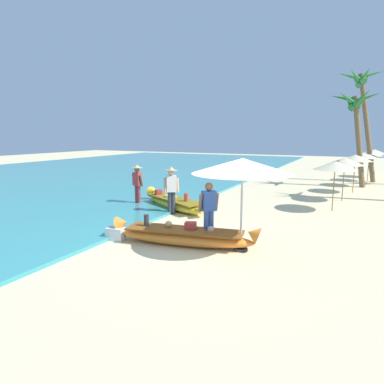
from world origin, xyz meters
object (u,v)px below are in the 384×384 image
at_px(patio_umbrella_large, 243,166).
at_px(cooler_box, 116,234).
at_px(palm_tree_leaning_seaward, 362,92).
at_px(person_tourist_customer, 209,209).
at_px(palm_tree_far_behind, 356,110).
at_px(person_vendor_assistant, 137,182).
at_px(boat_orange_foreground, 184,236).
at_px(boat_yellow_midground, 175,203).
at_px(person_vendor_hatted, 171,187).

xyz_separation_m(patio_umbrella_large, cooler_box, (-3.39, -0.73, -1.97)).
bearing_deg(palm_tree_leaning_seaward, person_tourist_customer, -102.62).
height_order(person_tourist_customer, cooler_box, person_tourist_customer).
xyz_separation_m(person_tourist_customer, palm_tree_far_behind, (3.19, 12.66, 3.28)).
bearing_deg(palm_tree_far_behind, cooler_box, -112.62).
relative_size(person_tourist_customer, cooler_box, 3.26).
bearing_deg(person_vendor_assistant, palm_tree_leaning_seaward, 56.16).
relative_size(person_vendor_assistant, palm_tree_far_behind, 0.32).
relative_size(patio_umbrella_large, cooler_box, 4.89).
bearing_deg(patio_umbrella_large, person_vendor_assistant, 148.75).
height_order(palm_tree_leaning_seaward, palm_tree_far_behind, palm_tree_leaning_seaward).
xyz_separation_m(boat_orange_foreground, cooler_box, (-1.91, -0.47, -0.07)).
xyz_separation_m(person_tourist_customer, palm_tree_leaning_seaward, (3.41, 15.23, 4.46)).
relative_size(person_vendor_assistant, cooler_box, 3.30).
distance_m(boat_orange_foreground, cooler_box, 1.97).
distance_m(person_tourist_customer, person_vendor_assistant, 5.65).
bearing_deg(patio_umbrella_large, palm_tree_far_behind, 80.04).
distance_m(patio_umbrella_large, palm_tree_leaning_seaward, 15.90).
height_order(boat_yellow_midground, palm_tree_leaning_seaward, palm_tree_leaning_seaward).
relative_size(boat_orange_foreground, person_tourist_customer, 2.43).
bearing_deg(person_tourist_customer, palm_tree_leaning_seaward, 77.38).
height_order(boat_yellow_midground, patio_umbrella_large, patio_umbrella_large).
height_order(palm_tree_leaning_seaward, cooler_box, palm_tree_leaning_seaward).
relative_size(person_vendor_hatted, palm_tree_leaning_seaward, 0.26).
bearing_deg(person_vendor_assistant, person_vendor_hatted, -21.12).
xyz_separation_m(boat_orange_foreground, person_tourist_customer, (0.54, 0.39, 0.70)).
height_order(boat_orange_foreground, person_vendor_assistant, person_vendor_assistant).
bearing_deg(person_vendor_assistant, cooler_box, -62.09).
relative_size(person_tourist_customer, person_vendor_assistant, 0.99).
distance_m(person_tourist_customer, patio_umbrella_large, 1.53).
distance_m(palm_tree_leaning_seaward, cooler_box, 17.91).
xyz_separation_m(person_vendor_assistant, palm_tree_leaning_seaward, (8.03, 11.98, 4.43)).
bearing_deg(palm_tree_leaning_seaward, patio_umbrella_large, -99.12).
bearing_deg(boat_orange_foreground, palm_tree_far_behind, 74.06).
distance_m(person_vendor_assistant, palm_tree_far_behind, 12.66).
distance_m(palm_tree_leaning_seaward, palm_tree_far_behind, 2.83).
bearing_deg(person_vendor_hatted, person_vendor_assistant, 158.88).
height_order(boat_orange_foreground, cooler_box, boat_orange_foreground).
bearing_deg(cooler_box, boat_yellow_midground, 89.46).
height_order(person_vendor_hatted, patio_umbrella_large, patio_umbrella_large).
bearing_deg(palm_tree_leaning_seaward, boat_orange_foreground, -104.19).
bearing_deg(palm_tree_leaning_seaward, person_vendor_assistant, -123.84).
bearing_deg(cooler_box, person_vendor_hatted, 85.24).
bearing_deg(boat_yellow_midground, palm_tree_far_behind, 57.18).
bearing_deg(boat_orange_foreground, cooler_box, -166.14).
relative_size(boat_orange_foreground, person_vendor_hatted, 2.30).
distance_m(person_vendor_hatted, patio_umbrella_large, 4.48).
relative_size(patio_umbrella_large, palm_tree_far_behind, 0.47).
relative_size(boat_orange_foreground, patio_umbrella_large, 1.62).
height_order(person_vendor_hatted, person_tourist_customer, person_vendor_hatted).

